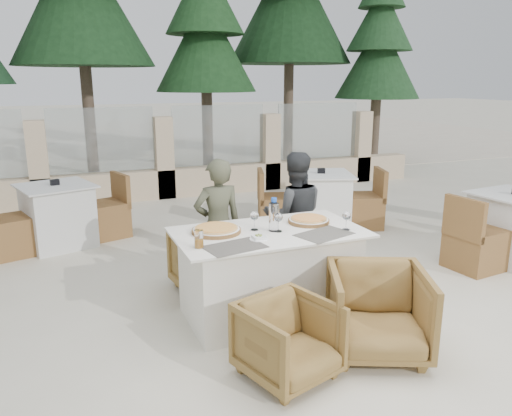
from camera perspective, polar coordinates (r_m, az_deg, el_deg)
name	(u,v)px	position (r m, az deg, el deg)	size (l,w,h in m)	color
ground	(279,311)	(4.57, 2.64, -11.65)	(80.00, 80.00, 0.00)	beige
sand_patch	(109,140)	(17.92, -16.45, 7.48)	(30.00, 16.00, 0.01)	beige
perimeter_wall_far	(164,152)	(8.78, -10.50, 6.31)	(10.00, 0.34, 1.60)	beige
pine_mid_left	(81,16)	(11.31, -19.38, 20.01)	(2.86, 2.86, 6.50)	#193C1C
pine_centre	(206,56)	(11.40, -5.77, 16.88)	(2.20, 2.20, 5.00)	#1D441F
pine_mid_right	(290,20)	(12.85, 3.87, 20.66)	(2.99, 2.99, 6.80)	#163719
pine_far_right	(378,69)	(12.52, 13.76, 15.18)	(1.98, 1.98, 4.50)	#1F4622
dining_table	(269,274)	(4.34, 1.49, -7.52)	(1.60, 0.90, 0.77)	white
placemat_near_left	(235,247)	(3.82, -2.46, -4.45)	(0.45, 0.30, 0.00)	#58534C
placemat_near_right	(324,234)	(4.16, 7.79, -2.98)	(0.45, 0.30, 0.00)	#5E5A51
pizza_left	(216,229)	(4.18, -4.56, -2.46)	(0.41, 0.41, 0.05)	orange
pizza_right	(309,220)	(4.48, 6.04, -1.39)	(0.37, 0.37, 0.05)	orange
water_bottle	(274,214)	(4.19, 2.05, -0.74)	(0.08, 0.08, 0.29)	#C2EAFF
wine_glass_centre	(254,220)	(4.22, -0.19, -1.34)	(0.08, 0.08, 0.18)	white
wine_glass_near	(278,221)	(4.18, 2.57, -1.50)	(0.08, 0.08, 0.18)	white
wine_glass_corner	(346,220)	(4.29, 10.29, -1.31)	(0.08, 0.08, 0.18)	silver
beer_glass_left	(199,239)	(3.81, -6.54, -3.53)	(0.07, 0.07, 0.14)	orange
beer_glass_right	(276,213)	(4.55, 2.30, -0.55)	(0.06, 0.06, 0.13)	orange
olive_dish	(259,237)	(3.99, 0.32, -3.34)	(0.11, 0.11, 0.04)	white
armchair_far_left	(210,260)	(4.90, -5.31, -5.99)	(0.65, 0.67, 0.61)	olive
armchair_far_right	(286,252)	(5.05, 3.47, -5.04)	(0.70, 0.72, 0.65)	olive
armchair_near_left	(289,340)	(3.55, 3.74, -14.86)	(0.59, 0.61, 0.55)	olive
armchair_near_right	(378,312)	(3.91, 13.77, -11.46)	(0.71, 0.73, 0.66)	olive
diner_left	(218,225)	(4.82, -4.37, -1.98)	(0.47, 0.31, 1.30)	#4B4D38
diner_right	(294,216)	(5.13, 4.38, -0.87)	(0.64, 0.50, 1.32)	#343739
bg_table_a	(58,216)	(6.61, -21.68, -0.82)	(1.64, 0.82, 0.77)	silver
bg_table_b	(320,201)	(6.96, 7.35, 0.85)	(1.64, 0.82, 0.77)	white
bg_table_c	(512,227)	(6.36, 27.22, -1.98)	(1.64, 0.82, 0.77)	silver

